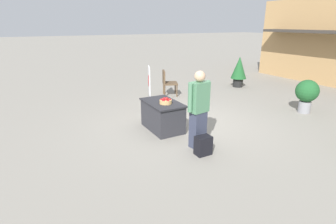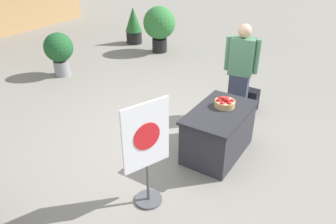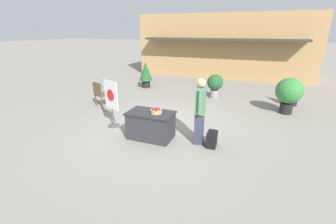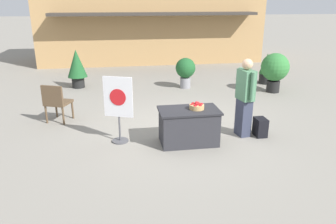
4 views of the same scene
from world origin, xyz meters
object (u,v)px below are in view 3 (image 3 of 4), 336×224
(potted_plant_near_right, at_px, (215,84))
(potted_plant_near_left, at_px, (289,92))
(poster_board, at_px, (112,102))
(patio_chair, at_px, (101,93))
(person_visitor, at_px, (200,111))
(potted_plant_far_right, at_px, (293,91))
(potted_plant_far_left, at_px, (146,73))
(display_table, at_px, (151,125))
(apple_basket, at_px, (156,111))
(backpack, at_px, (212,139))

(potted_plant_near_right, height_order, potted_plant_near_left, potted_plant_near_left)
(poster_board, relative_size, patio_chair, 1.47)
(person_visitor, xyz_separation_m, potted_plant_far_right, (2.68, 4.53, -0.33))
(patio_chair, height_order, potted_plant_far_left, potted_plant_far_left)
(display_table, height_order, poster_board, poster_board)
(poster_board, bearing_deg, potted_plant_near_left, 144.18)
(display_table, xyz_separation_m, person_visitor, (1.31, 0.22, 0.52))
(apple_basket, xyz_separation_m, patio_chair, (-3.15, 1.77, -0.26))
(potted_plant_near_right, bearing_deg, person_visitor, -84.88)
(potted_plant_near_right, bearing_deg, potted_plant_near_left, -19.95)
(poster_board, bearing_deg, potted_plant_far_right, 150.93)
(person_visitor, bearing_deg, poster_board, -11.15)
(patio_chair, xyz_separation_m, potted_plant_far_left, (0.18, 3.48, 0.20))
(apple_basket, distance_m, potted_plant_far_right, 6.10)
(person_visitor, xyz_separation_m, potted_plant_far_left, (-4.12, 5.04, -0.14))
(potted_plant_far_left, bearing_deg, person_visitor, -50.73)
(display_table, distance_m, apple_basket, 0.47)
(display_table, relative_size, potted_plant_near_right, 1.21)
(backpack, xyz_separation_m, potted_plant_far_left, (-4.50, 5.15, 0.55))
(backpack, bearing_deg, apple_basket, -176.25)
(poster_board, bearing_deg, person_visitor, 110.08)
(display_table, distance_m, potted_plant_near_right, 4.71)
(person_visitor, distance_m, potted_plant_near_right, 4.41)
(poster_board, distance_m, patio_chair, 2.13)
(potted_plant_near_right, distance_m, potted_plant_near_left, 2.98)
(poster_board, bearing_deg, potted_plant_near_right, 172.77)
(poster_board, bearing_deg, backpack, 108.24)
(person_visitor, bearing_deg, patio_chair, -29.31)
(potted_plant_near_left, bearing_deg, apple_basket, -134.75)
(apple_basket, xyz_separation_m, potted_plant_near_left, (3.55, 3.59, -0.04))
(person_visitor, xyz_separation_m, poster_board, (-2.78, 0.08, -0.09))
(potted_plant_near_right, distance_m, potted_plant_far_right, 3.08)
(potted_plant_near_left, bearing_deg, potted_plant_near_right, 160.05)
(display_table, relative_size, potted_plant_far_left, 0.96)
(display_table, height_order, person_visitor, person_visitor)
(display_table, height_order, potted_plant_near_left, potted_plant_near_left)
(backpack, height_order, potted_plant_far_left, potted_plant_far_left)
(person_visitor, bearing_deg, potted_plant_far_right, -130.07)
(apple_basket, xyz_separation_m, potted_plant_far_right, (3.83, 4.74, -0.25))
(display_table, xyz_separation_m, potted_plant_far_left, (-2.81, 5.26, 0.38))
(apple_basket, bearing_deg, potted_plant_far_right, 51.07)
(potted_plant_near_right, relative_size, potted_plant_far_left, 0.79)
(poster_board, distance_m, potted_plant_far_right, 7.05)
(patio_chair, relative_size, potted_plant_far_left, 0.74)
(person_visitor, relative_size, patio_chair, 1.78)
(potted_plant_near_right, distance_m, potted_plant_far_left, 3.78)
(apple_basket, xyz_separation_m, backpack, (1.53, 0.10, -0.62))
(backpack, bearing_deg, potted_plant_far_left, 131.12)
(person_visitor, bearing_deg, display_table, 0.00)
(backpack, relative_size, potted_plant_near_right, 0.40)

